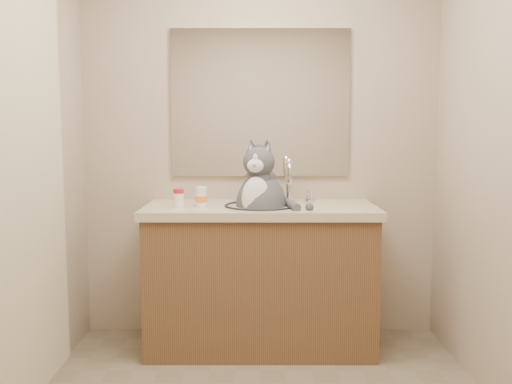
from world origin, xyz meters
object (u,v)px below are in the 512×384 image
(cat, at_px, (261,201))
(pill_bottle_redcap, at_px, (179,198))
(grey_canister, at_px, (199,199))
(pill_bottle_orange, at_px, (201,197))

(cat, xyz_separation_m, pill_bottle_redcap, (-0.47, -0.06, 0.02))
(grey_canister, bearing_deg, cat, -9.64)
(cat, xyz_separation_m, grey_canister, (-0.36, 0.06, 0.00))
(pill_bottle_redcap, bearing_deg, grey_canister, 49.16)
(pill_bottle_redcap, distance_m, grey_canister, 0.16)
(cat, relative_size, pill_bottle_redcap, 5.59)
(pill_bottle_orange, bearing_deg, cat, 6.86)
(pill_bottle_orange, height_order, grey_canister, pill_bottle_orange)
(pill_bottle_orange, distance_m, grey_canister, 0.11)
(pill_bottle_redcap, bearing_deg, cat, 6.96)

